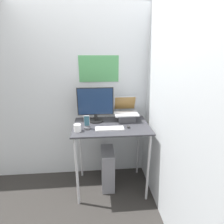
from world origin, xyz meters
The scene contains 11 objects.
ground_plane centered at (0.00, 0.00, 0.00)m, with size 12.00×12.00×0.00m, color #2D2B28.
wall_back centered at (0.00, 0.74, 1.30)m, with size 6.00×0.06×2.60m.
wall_side_right centered at (0.58, 0.00, 1.30)m, with size 0.05×6.00×2.60m.
desk centered at (0.00, 0.33, 0.85)m, with size 0.98×0.65×0.97m.
laptop centered at (0.22, 0.48, 1.06)m, with size 0.32×0.31×0.32m.
monitor centered at (-0.20, 0.49, 1.20)m, with size 0.48×0.20×0.47m.
keyboard centered at (-0.03, 0.20, 0.98)m, with size 0.35×0.12×0.02m.
mouse centered at (0.21, 0.22, 0.99)m, with size 0.04×0.06×0.03m.
cell_phone centered at (-0.31, 0.22, 1.02)m, with size 0.08×0.08×0.18m.
computer_tower centered at (-0.05, 0.35, 0.29)m, with size 0.18×0.38×0.58m.
mug centered at (-0.42, 0.17, 1.02)m, with size 0.09×0.09×0.09m.
Camera 1 is at (-0.17, -1.78, 1.85)m, focal length 28.00 mm.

